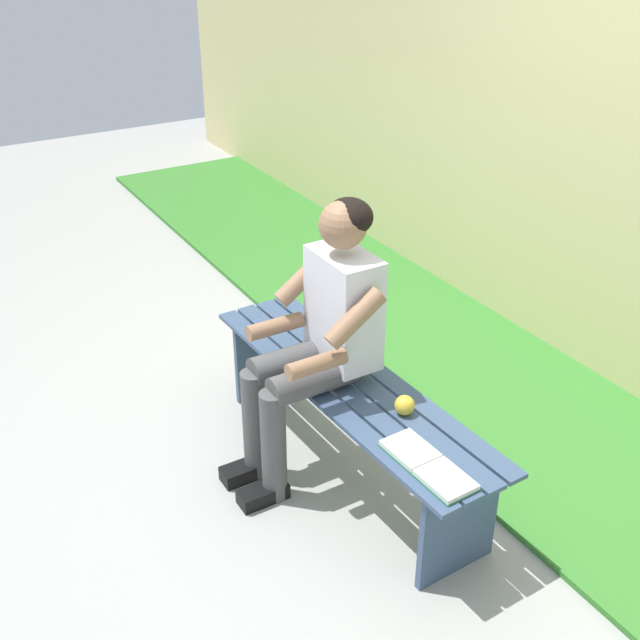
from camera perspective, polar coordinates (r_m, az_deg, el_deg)
ground_plane at (r=4.32m, az=-17.73°, el=-6.38°), size 10.00×7.00×0.04m
grass_strip at (r=4.42m, az=16.08°, el=-4.63°), size 9.00×1.83×0.03m
brick_wall at (r=4.46m, az=18.26°, el=17.34°), size 9.50×0.24×3.17m
bench_near at (r=3.52m, az=2.11°, el=-6.03°), size 1.74×0.47×0.47m
person_seated at (r=3.35m, az=-0.08°, el=-0.90°), size 0.50×0.69×1.28m
apple at (r=3.26m, az=6.11°, el=-6.12°), size 0.08×0.08×0.08m
book_open at (r=3.01m, az=7.75°, el=-10.31°), size 0.42×0.17×0.02m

